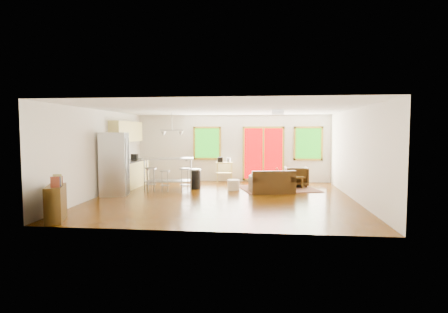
# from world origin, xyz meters

# --- Properties ---
(floor) EXTENTS (7.50, 7.00, 0.02)m
(floor) POSITION_xyz_m (0.00, 0.00, -0.01)
(floor) COLOR #381B01
(floor) RESTS_ON ground
(ceiling) EXTENTS (7.50, 7.00, 0.02)m
(ceiling) POSITION_xyz_m (0.00, 0.00, 2.61)
(ceiling) COLOR white
(ceiling) RESTS_ON ground
(back_wall) EXTENTS (7.50, 0.02, 2.60)m
(back_wall) POSITION_xyz_m (0.00, 3.51, 1.30)
(back_wall) COLOR silver
(back_wall) RESTS_ON ground
(left_wall) EXTENTS (0.02, 7.00, 2.60)m
(left_wall) POSITION_xyz_m (-3.76, 0.00, 1.30)
(left_wall) COLOR silver
(left_wall) RESTS_ON ground
(right_wall) EXTENTS (0.02, 7.00, 2.60)m
(right_wall) POSITION_xyz_m (3.76, 0.00, 1.30)
(right_wall) COLOR silver
(right_wall) RESTS_ON ground
(front_wall) EXTENTS (7.50, 0.02, 2.60)m
(front_wall) POSITION_xyz_m (0.00, -3.51, 1.30)
(front_wall) COLOR silver
(front_wall) RESTS_ON ground
(window_left) EXTENTS (1.10, 0.05, 1.30)m
(window_left) POSITION_xyz_m (-1.00, 3.46, 1.50)
(window_left) COLOR #13590B
(window_left) RESTS_ON back_wall
(french_doors) EXTENTS (1.60, 0.05, 2.10)m
(french_doors) POSITION_xyz_m (1.20, 3.46, 1.10)
(french_doors) COLOR #B70002
(french_doors) RESTS_ON back_wall
(window_right) EXTENTS (1.10, 0.05, 1.30)m
(window_right) POSITION_xyz_m (2.90, 3.46, 1.50)
(window_right) COLOR #13590B
(window_right) RESTS_ON back_wall
(rug) EXTENTS (2.87, 2.50, 0.02)m
(rug) POSITION_xyz_m (1.70, 1.80, 0.01)
(rug) COLOR #4E5D34
(rug) RESTS_ON floor
(loveseat) EXTENTS (1.51, 1.04, 0.74)m
(loveseat) POSITION_xyz_m (1.46, 1.02, 0.29)
(loveseat) COLOR black
(loveseat) RESTS_ON floor
(coffee_table) EXTENTS (1.19, 0.93, 0.42)m
(coffee_table) POSITION_xyz_m (2.01, 1.93, 0.36)
(coffee_table) COLOR #38250A
(coffee_table) RESTS_ON floor
(armchair) EXTENTS (0.79, 0.74, 0.79)m
(armchair) POSITION_xyz_m (2.36, 2.42, 0.40)
(armchair) COLOR black
(armchair) RESTS_ON floor
(ottoman) EXTENTS (0.66, 0.66, 0.42)m
(ottoman) POSITION_xyz_m (1.03, 2.13, 0.21)
(ottoman) COLOR black
(ottoman) RESTS_ON floor
(pouf) EXTENTS (0.50, 0.50, 0.35)m
(pouf) POSITION_xyz_m (0.20, 1.38, 0.18)
(pouf) COLOR silver
(pouf) RESTS_ON floor
(vase) EXTENTS (0.21, 0.22, 0.32)m
(vase) POSITION_xyz_m (1.66, 2.00, 0.52)
(vase) COLOR silver
(vase) RESTS_ON coffee_table
(book) EXTENTS (0.21, 0.07, 0.28)m
(book) POSITION_xyz_m (1.88, 1.58, 0.54)
(book) COLOR brown
(book) RESTS_ON coffee_table
(cabinets) EXTENTS (0.64, 2.24, 2.30)m
(cabinets) POSITION_xyz_m (-3.49, 1.70, 0.93)
(cabinets) COLOR tan
(cabinets) RESTS_ON floor
(refrigerator) EXTENTS (0.89, 0.88, 1.92)m
(refrigerator) POSITION_xyz_m (-3.34, 0.11, 0.96)
(refrigerator) COLOR #B7BABC
(refrigerator) RESTS_ON floor
(island) EXTENTS (1.77, 0.94, 1.06)m
(island) POSITION_xyz_m (-2.01, 1.40, 0.73)
(island) COLOR #B7BABC
(island) RESTS_ON floor
(cup) EXTENTS (0.13, 0.10, 0.13)m
(cup) POSITION_xyz_m (-1.39, 1.50, 1.01)
(cup) COLOR white
(cup) RESTS_ON island
(bar_stool_a) EXTENTS (0.49, 0.49, 0.78)m
(bar_stool_a) POSITION_xyz_m (-2.45, 0.85, 0.58)
(bar_stool_a) COLOR #B7BABC
(bar_stool_a) RESTS_ON floor
(bar_stool_b) EXTENTS (0.41, 0.41, 0.70)m
(bar_stool_b) POSITION_xyz_m (-1.98, 0.85, 0.52)
(bar_stool_b) COLOR #B7BABC
(bar_stool_b) RESTS_ON floor
(bar_stool_c) EXTENTS (0.44, 0.44, 0.78)m
(bar_stool_c) POSITION_xyz_m (-1.33, 0.87, 0.58)
(bar_stool_c) COLOR #B7BABC
(bar_stool_c) RESTS_ON floor
(trash_can) EXTENTS (0.43, 0.43, 0.68)m
(trash_can) POSITION_xyz_m (-1.11, 1.56, 0.35)
(trash_can) COLOR black
(trash_can) RESTS_ON floor
(kitchen_cart) EXTENTS (0.69, 0.50, 0.97)m
(kitchen_cart) POSITION_xyz_m (-0.31, 3.20, 0.67)
(kitchen_cart) COLOR tan
(kitchen_cart) RESTS_ON floor
(bookshelf) EXTENTS (0.64, 0.93, 1.02)m
(bookshelf) POSITION_xyz_m (-3.35, -3.00, 0.40)
(bookshelf) COLOR #38250A
(bookshelf) RESTS_ON floor
(ceiling_flush) EXTENTS (0.35, 0.35, 0.12)m
(ceiling_flush) POSITION_xyz_m (1.60, 0.60, 2.53)
(ceiling_flush) COLOR white
(ceiling_flush) RESTS_ON ceiling
(pendant_light) EXTENTS (0.80, 0.18, 0.79)m
(pendant_light) POSITION_xyz_m (-1.90, 1.50, 1.90)
(pendant_light) COLOR gray
(pendant_light) RESTS_ON ceiling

